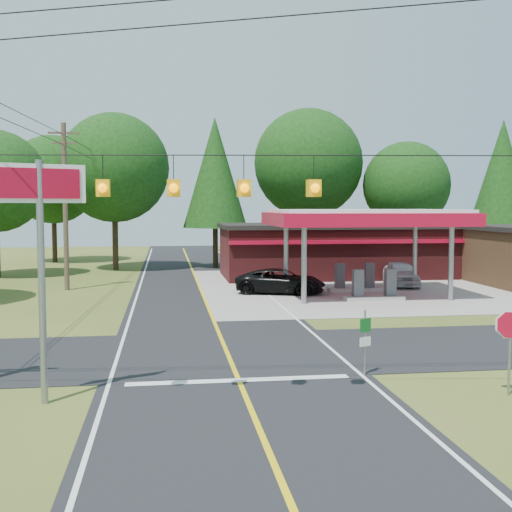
{
  "coord_description": "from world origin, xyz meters",
  "views": [
    {
      "loc": [
        -2.05,
        -21.72,
        5.07
      ],
      "look_at": [
        2.0,
        7.0,
        2.8
      ],
      "focal_mm": 45.0,
      "sensor_mm": 36.0,
      "label": 1
    }
  ],
  "objects": [
    {
      "name": "utility_pole_far_left",
      "position": [
        -8.0,
        18.0,
        5.2
      ],
      "size": [
        1.8,
        0.3,
        10.0
      ],
      "color": "#473828",
      "rests_on": "ground"
    },
    {
      "name": "ground",
      "position": [
        0.0,
        0.0,
        0.0
      ],
      "size": [
        120.0,
        120.0,
        0.0
      ],
      "primitive_type": "plane",
      "color": "#42531D",
      "rests_on": "ground"
    },
    {
      "name": "big_stop_sign",
      "position": [
        -5.18,
        -5.01,
        4.56
      ],
      "size": [
        2.17,
        0.95,
        6.22
      ],
      "color": "gray",
      "rests_on": "ground"
    },
    {
      "name": "octagonal_stop_sign",
      "position": [
        7.0,
        -6.01,
        1.73
      ],
      "size": [
        0.76,
        0.36,
        2.32
      ],
      "color": "gray",
      "rests_on": "ground"
    },
    {
      "name": "utility_pole_north",
      "position": [
        -6.5,
        35.0,
        4.75
      ],
      "size": [
        0.3,
        0.3,
        9.5
      ],
      "color": "#473828",
      "rests_on": "ground"
    },
    {
      "name": "gas_canopy",
      "position": [
        9.0,
        13.0,
        4.27
      ],
      "size": [
        10.6,
        7.4,
        4.88
      ],
      "color": "gray",
      "rests_on": "ground"
    },
    {
      "name": "overhead_beacons",
      "position": [
        -1.0,
        -6.0,
        6.21
      ],
      "size": [
        17.04,
        2.04,
        1.03
      ],
      "color": "black",
      "rests_on": "ground"
    },
    {
      "name": "convenience_store",
      "position": [
        10.0,
        22.98,
        1.92
      ],
      "size": [
        16.4,
        7.55,
        3.8
      ],
      "color": "#54181A",
      "rests_on": "ground"
    },
    {
      "name": "sedan_car",
      "position": [
        12.7,
        17.0,
        0.78
      ],
      "size": [
        5.3,
        5.3,
        1.55
      ],
      "primitive_type": "imported",
      "rotation": [
        0.0,
        0.0,
        -0.18
      ],
      "color": "silver",
      "rests_on": "ground"
    },
    {
      "name": "lane_center_yellow",
      "position": [
        0.0,
        0.0,
        0.03
      ],
      "size": [
        0.15,
        110.0,
        0.0
      ],
      "primitive_type": "cube",
      "color": "yellow",
      "rests_on": "main_highway"
    },
    {
      "name": "main_highway",
      "position": [
        0.0,
        0.0,
        0.01
      ],
      "size": [
        8.0,
        120.0,
        0.02
      ],
      "primitive_type": "cube",
      "color": "black",
      "rests_on": "ground"
    },
    {
      "name": "cross_road",
      "position": [
        0.0,
        0.0,
        0.01
      ],
      "size": [
        70.0,
        7.0,
        0.02
      ],
      "primitive_type": "cube",
      "color": "black",
      "rests_on": "ground"
    },
    {
      "name": "route_sign_post",
      "position": [
        3.8,
        -3.52,
        1.17
      ],
      "size": [
        0.38,
        0.19,
        1.98
      ],
      "color": "gray",
      "rests_on": "ground"
    },
    {
      "name": "suv_car",
      "position": [
        4.5,
        14.5,
        0.71
      ],
      "size": [
        6.57,
        6.57,
        1.43
      ],
      "primitive_type": "imported",
      "rotation": [
        0.0,
        0.0,
        1.23
      ],
      "color": "black",
      "rests_on": "ground"
    },
    {
      "name": "treeline_backdrop",
      "position": [
        0.82,
        24.01,
        7.49
      ],
      "size": [
        70.27,
        51.59,
        13.3
      ],
      "color": "#332316",
      "rests_on": "ground"
    }
  ]
}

